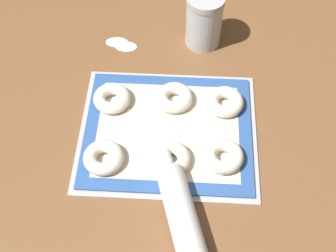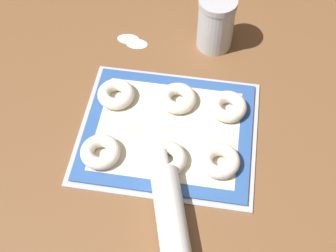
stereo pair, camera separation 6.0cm
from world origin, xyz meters
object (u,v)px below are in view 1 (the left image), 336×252
baking_tray (168,132)px  bagel_back_right (225,102)px  bagel_front_left (103,158)px  flour_canister (204,20)px  bagel_back_left (112,98)px  bagel_back_center (174,98)px  bagel_front_right (223,156)px  rolling_pin (191,248)px  bagel_front_center (170,159)px

baking_tray → bagel_back_right: bagel_back_right is taller
baking_tray → bagel_front_left: bearing=-146.0°
flour_canister → bagel_front_left: bearing=-118.3°
bagel_back_left → bagel_back_center: same height
bagel_back_left → flour_canister: 0.31m
bagel_front_right → rolling_pin: (-0.06, -0.21, 0.00)m
bagel_back_right → bagel_front_left: bearing=-147.7°
baking_tray → bagel_back_center: size_ratio=4.58×
baking_tray → bagel_front_left: 0.16m
bagel_front_right → rolling_pin: 0.22m
bagel_front_left → bagel_back_center: size_ratio=1.00×
bagel_front_center → flour_canister: size_ratio=0.60×
baking_tray → rolling_pin: size_ratio=0.94×
bagel_front_center → bagel_front_right: size_ratio=1.00×
bagel_front_center → bagel_back_left: 0.21m
bagel_front_left → flour_canister: (0.21, 0.39, 0.05)m
bagel_front_center → flour_canister: flour_canister is taller
bagel_back_center → rolling_pin: (0.05, -0.36, 0.00)m
bagel_back_right → rolling_pin: rolling_pin is taller
bagel_back_right → bagel_back_left: bearing=-179.2°
bagel_back_center → baking_tray: bearing=-97.2°
baking_tray → flour_canister: size_ratio=2.76×
bagel_back_right → flour_canister: flour_canister is taller
bagel_front_center → baking_tray: bearing=96.6°
bagel_back_left → bagel_front_left: bearing=-89.4°
bagel_front_center → rolling_pin: size_ratio=0.20×
baking_tray → bagel_front_left: size_ratio=4.58×
bagel_front_left → bagel_front_center: (0.14, 0.01, 0.00)m
flour_canister → bagel_back_right: bearing=-76.5°
bagel_back_center → bagel_front_left: bearing=-129.9°
flour_canister → bagel_front_right: bearing=-82.6°
baking_tray → bagel_front_left: bagel_front_left is taller
bagel_front_right → flour_canister: size_ratio=0.60×
baking_tray → bagel_front_right: bearing=-30.6°
bagel_front_center → flour_canister: (0.07, 0.38, 0.05)m
bagel_front_center → bagel_back_right: same height
bagel_back_center → flour_canister: 0.23m
bagel_back_left → bagel_back_right: bearing=0.8°
rolling_pin → bagel_front_right: bearing=72.8°
bagel_front_left → rolling_pin: size_ratio=0.20×
bagel_front_center → bagel_front_right: same height
bagel_front_left → bagel_back_center: bearing=50.1°
bagel_back_left → rolling_pin: size_ratio=0.20×
bagel_front_center → flour_canister: 0.39m
bagel_front_left → bagel_front_right: 0.26m
rolling_pin → baking_tray: bearing=101.7°
baking_tray → bagel_back_right: bearing=30.4°
bagel_back_right → rolling_pin: (-0.07, -0.36, 0.00)m
bagel_front_left → bagel_back_left: size_ratio=1.00×
bagel_back_left → flour_canister: flour_canister is taller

